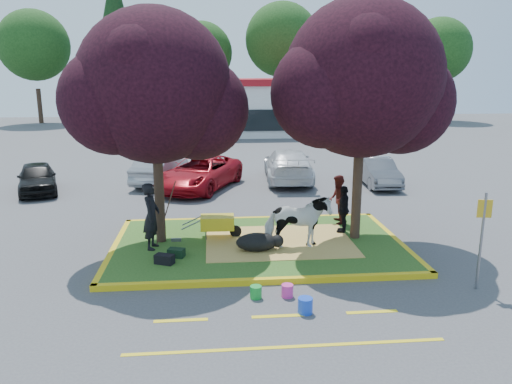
{
  "coord_description": "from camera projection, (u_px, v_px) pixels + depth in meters",
  "views": [
    {
      "loc": [
        -1.33,
        -13.56,
        4.93
      ],
      "look_at": [
        -0.02,
        0.5,
        1.53
      ],
      "focal_mm": 35.0,
      "sensor_mm": 36.0,
      "label": 1
    }
  ],
  "objects": [
    {
      "name": "car_white",
      "position": [
        288.0,
        165.0,
        23.08
      ],
      "size": [
        2.42,
        5.25,
        1.49
      ],
      "primitive_type": "imported",
      "rotation": [
        0.0,
        0.0,
        3.08
      ],
      "color": "silver",
      "rests_on": "ground"
    },
    {
      "name": "ground",
      "position": [
        258.0,
        247.0,
        14.4
      ],
      "size": [
        90.0,
        90.0,
        0.0
      ],
      "primitive_type": "plane",
      "color": "#424244",
      "rests_on": "ground"
    },
    {
      "name": "retail_building",
      "position": [
        250.0,
        105.0,
        41.14
      ],
      "size": [
        20.4,
        8.4,
        4.4
      ],
      "color": "silver",
      "rests_on": "ground"
    },
    {
      "name": "fire_lane_long",
      "position": [
        287.0,
        347.0,
        9.17
      ],
      "size": [
        6.0,
        0.1,
        0.01
      ],
      "primitive_type": "cube",
      "color": "yellow",
      "rests_on": "ground"
    },
    {
      "name": "tree_purple_right",
      "position": [
        363.0,
        86.0,
        13.77
      ],
      "size": [
        5.3,
        4.4,
        6.82
      ],
      "color": "black",
      "rests_on": "median_island"
    },
    {
      "name": "car_silver",
      "position": [
        160.0,
        169.0,
        22.61
      ],
      "size": [
        2.44,
        4.3,
        1.34
      ],
      "primitive_type": "imported",
      "rotation": [
        0.0,
        0.0,
        2.87
      ],
      "color": "gray",
      "rests_on": "ground"
    },
    {
      "name": "gear_bag_green",
      "position": [
        176.0,
        253.0,
        13.22
      ],
      "size": [
        0.49,
        0.38,
        0.23
      ],
      "primitive_type": "cube",
      "rotation": [
        0.0,
        0.0,
        -0.31
      ],
      "color": "black",
      "rests_on": "median_island"
    },
    {
      "name": "car_red",
      "position": [
        200.0,
        173.0,
        21.48
      ],
      "size": [
        4.18,
        5.55,
        1.4
      ],
      "primitive_type": "imported",
      "rotation": [
        0.0,
        0.0,
        -0.42
      ],
      "color": "#A40D18",
      "rests_on": "ground"
    },
    {
      "name": "calf",
      "position": [
        257.0,
        242.0,
        13.64
      ],
      "size": [
        1.27,
        0.9,
        0.5
      ],
      "primitive_type": "ellipsoid",
      "rotation": [
        0.0,
        0.0,
        0.24
      ],
      "color": "black",
      "rests_on": "median_island"
    },
    {
      "name": "curb_left",
      "position": [
        114.0,
        249.0,
        14.02
      ],
      "size": [
        0.16,
        5.3,
        0.15
      ],
      "primitive_type": "cube",
      "color": "yellow",
      "rests_on": "ground"
    },
    {
      "name": "bucket_pink",
      "position": [
        287.0,
        291.0,
        11.2
      ],
      "size": [
        0.28,
        0.28,
        0.29
      ],
      "primitive_type": "cylinder",
      "rotation": [
        0.0,
        0.0,
        -0.05
      ],
      "color": "#DF3195",
      "rests_on": "ground"
    },
    {
      "name": "curb_near",
      "position": [
        269.0,
        281.0,
        11.89
      ],
      "size": [
        8.3,
        0.16,
        0.15
      ],
      "primitive_type": "cube",
      "color": "yellow",
      "rests_on": "ground"
    },
    {
      "name": "sign_post",
      "position": [
        482.0,
        231.0,
        11.32
      ],
      "size": [
        0.32,
        0.08,
        2.31
      ],
      "rotation": [
        0.0,
        0.0,
        -0.15
      ],
      "color": "slate",
      "rests_on": "ground"
    },
    {
      "name": "car_grey",
      "position": [
        377.0,
        172.0,
        22.2
      ],
      "size": [
        1.43,
        3.75,
        1.22
      ],
      "primitive_type": "imported",
      "rotation": [
        0.0,
        0.0,
        -0.04
      ],
      "color": "#5A5C62",
      "rests_on": "ground"
    },
    {
      "name": "tree_purple_left",
      "position": [
        155.0,
        94.0,
        13.5
      ],
      "size": [
        5.06,
        4.2,
        6.51
      ],
      "color": "black",
      "rests_on": "median_island"
    },
    {
      "name": "curb_right",
      "position": [
        395.0,
        241.0,
        14.75
      ],
      "size": [
        0.16,
        5.3,
        0.15
      ],
      "primitive_type": "cube",
      "color": "yellow",
      "rests_on": "ground"
    },
    {
      "name": "cow",
      "position": [
        297.0,
        222.0,
        13.74
      ],
      "size": [
        1.79,
        0.82,
        1.51
      ],
      "primitive_type": "imported",
      "rotation": [
        0.0,
        0.0,
        1.57
      ],
      "color": "silver",
      "rests_on": "median_island"
    },
    {
      "name": "car_black",
      "position": [
        37.0,
        178.0,
        20.86
      ],
      "size": [
        2.53,
        3.94,
        1.25
      ],
      "primitive_type": "imported",
      "rotation": [
        0.0,
        0.0,
        0.31
      ],
      "color": "black",
      "rests_on": "ground"
    },
    {
      "name": "handler",
      "position": [
        151.0,
        216.0,
        13.69
      ],
      "size": [
        0.54,
        0.73,
        1.85
      ],
      "primitive_type": "imported",
      "rotation": [
        0.0,
        0.0,
        1.43
      ],
      "color": "black",
      "rests_on": "median_island"
    },
    {
      "name": "bucket_green",
      "position": [
        256.0,
        292.0,
        11.14
      ],
      "size": [
        0.3,
        0.3,
        0.28
      ],
      "primitive_type": "cylinder",
      "rotation": [
        0.0,
        0.0,
        -0.15
      ],
      "color": "#17972E",
      "rests_on": "ground"
    },
    {
      "name": "visitor_a",
      "position": [
        338.0,
        200.0,
        16.01
      ],
      "size": [
        0.71,
        0.85,
        1.59
      ],
      "primitive_type": "imported",
      "rotation": [
        0.0,
        0.0,
        -1.72
      ],
      "color": "#4F1816",
      "rests_on": "median_island"
    },
    {
      "name": "straw_bedding",
      "position": [
        279.0,
        242.0,
        14.42
      ],
      "size": [
        4.2,
        3.0,
        0.01
      ],
      "primitive_type": "cube",
      "color": "#D8B459",
      "rests_on": "median_island"
    },
    {
      "name": "gear_bag_dark",
      "position": [
        164.0,
        259.0,
        12.75
      ],
      "size": [
        0.54,
        0.43,
        0.24
      ],
      "primitive_type": "cube",
      "rotation": [
        0.0,
        0.0,
        -0.41
      ],
      "color": "black",
      "rests_on": "median_island"
    },
    {
      "name": "curb_far",
      "position": [
        251.0,
        219.0,
        16.88
      ],
      "size": [
        8.3,
        0.16,
        0.15
      ],
      "primitive_type": "cube",
      "color": "yellow",
      "rests_on": "ground"
    },
    {
      "name": "fire_lane_stripe_b",
      "position": [
        278.0,
        316.0,
        10.34
      ],
      "size": [
        1.1,
        0.12,
        0.01
      ],
      "primitive_type": "cube",
      "color": "yellow",
      "rests_on": "ground"
    },
    {
      "name": "treeline",
      "position": [
        234.0,
        43.0,
        49.11
      ],
      "size": [
        46.58,
        7.8,
        14.63
      ],
      "color": "black",
      "rests_on": "ground"
    },
    {
      "name": "fire_lane_stripe_c",
      "position": [
        372.0,
        312.0,
        10.52
      ],
      "size": [
        1.1,
        0.12,
        0.01
      ],
      "primitive_type": "cube",
      "color": "yellow",
      "rests_on": "ground"
    },
    {
      "name": "fire_lane_stripe_a",
      "position": [
        181.0,
        320.0,
        10.16
      ],
      "size": [
        1.1,
        0.12,
        0.01
      ],
      "primitive_type": "cube",
      "color": "yellow",
      "rests_on": "ground"
    },
    {
      "name": "bucket_blue",
      "position": [
        305.0,
        306.0,
        10.44
      ],
      "size": [
        0.41,
        0.41,
        0.34
      ],
      "primitive_type": "cylinder",
      "rotation": [
        0.0,
        0.0,
        -0.39
      ],
      "color": "blue",
      "rests_on": "ground"
    },
    {
      "name": "median_island",
      "position": [
        258.0,
        245.0,
        14.39
      ],
      "size": [
        8.0,
        5.0,
        0.15
      ],
      "primitive_type": "cube",
      "color": "#264F18",
      "rests_on": "ground"
    },
    {
      "name": "visitor_b",
      "position": [
        344.0,
        209.0,
        15.13
      ],
      "size": [
        0.66,
        0.92,
        1.46
      ],
      "primitive_type": "imported",
      "rotation": [
        0.0,
        0.0,
        -1.97
      ],
      "color": "black",
      "rests_on": "median_island"
    },
    {
      "name": "wheelbarrow",
      "position": [
        218.0,
        223.0,
        14.7
      ],
      "size": [
        1.76,
        0.6,
        0.66
      ],
      "rotation": [
        0.0,
        0.0,
        -0.01
      ],
      "color": "black",
      "rests_on": "median_island"
    }
  ]
}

